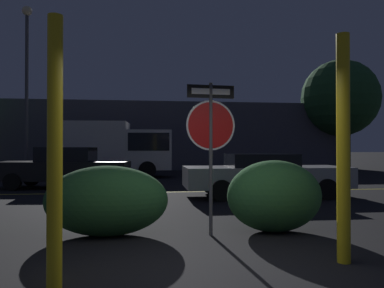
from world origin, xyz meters
The scene contains 13 objects.
ground_plane centered at (0.00, 0.00, 0.00)m, with size 260.00×260.00×0.00m, color black.
road_center_stripe centered at (0.00, 8.16, 0.00)m, with size 33.77×0.12×0.01m, color gold.
stop_sign centered at (0.28, 1.89, 1.81)m, with size 0.85×0.09×2.57m.
yellow_pole_left centered at (-1.74, -0.34, 1.42)m, with size 0.16×0.16×2.84m, color yellow.
yellow_pole_right centered at (1.71, 0.19, 1.47)m, with size 0.17×0.17×2.94m, color yellow.
hedge_bush_1 centered at (-1.46, 2.06, 0.59)m, with size 2.05×1.12×1.17m, color #285B2D.
hedge_bush_2 centered at (1.43, 2.01, 0.63)m, with size 1.68×1.16×1.25m, color #2D6633.
passing_car_1 centered at (-3.82, 9.95, 0.75)m, with size 4.99×2.17×1.50m.
passing_car_2 centered at (2.77, 6.65, 0.68)m, with size 5.01×2.00×1.30m.
delivery_truck centered at (-2.35, 14.94, 1.53)m, with size 5.95×2.62×2.79m.
street_lamp centered at (-6.57, 14.68, 5.41)m, with size 0.47×0.47×8.42m.
tree_0 centered at (12.68, 20.29, 4.97)m, with size 5.32×5.32×7.64m.
building_backdrop centered at (1.27, 22.55, 2.30)m, with size 24.53×4.31×4.61m, color #4C4C56.
Camera 1 is at (-0.81, -4.34, 1.46)m, focal length 35.00 mm.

